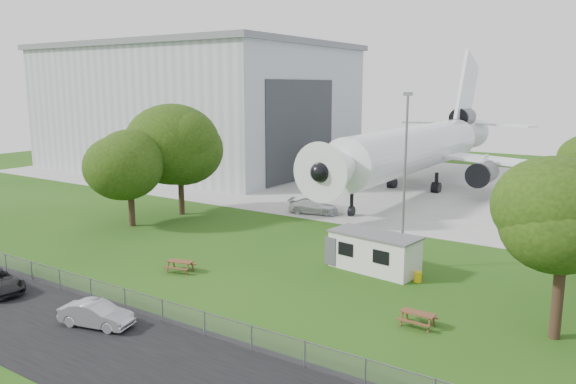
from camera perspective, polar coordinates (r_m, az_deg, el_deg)
The scene contains 15 objects.
ground at distance 39.01m, azimuth -3.47°, elevation -8.01°, with size 160.00×160.00×0.00m, color #325C19.
asphalt_strip at distance 30.41m, azimuth -18.82°, elevation -14.19°, with size 120.00×8.00×0.02m, color black.
concrete_apron at distance 72.14m, azimuth 14.96°, elevation 0.41°, with size 120.00×46.00×0.03m, color #B7B7B2.
hangar at distance 89.02m, azimuth -9.25°, elevation 8.62°, with size 43.00×31.00×18.55m.
airliner at distance 70.06m, azimuth 13.05°, elevation 4.54°, with size 46.36×47.73×17.69m.
site_cabin at distance 39.13m, azimuth 8.77°, elevation -6.04°, with size 6.90×3.47×2.62m.
picnic_west at distance 39.50m, azimuth -10.86°, elevation -7.95°, with size 1.80×1.50×0.76m, color brown, non-canonical shape.
picnic_east at distance 31.34m, azimuth 13.00°, elevation -13.12°, with size 1.80×1.50×0.76m, color brown, non-canonical shape.
fence at distance 32.44m, azimuth -13.84°, elevation -12.31°, with size 58.00×0.04×1.30m, color gray.
lamp_mast at distance 38.89m, azimuth 11.75°, elevation 0.85°, with size 0.16×0.16×12.00m, color slate.
tree_west_big at distance 55.47m, azimuth -10.96°, elevation 4.57°, with size 9.29×9.29×11.39m.
tree_west_small at distance 51.93m, azimuth -15.82°, elevation 2.76°, with size 7.70×7.70×9.53m.
tree_east_front at distance 30.37m, azimuth 26.33°, elevation -2.42°, with size 6.96×6.96×9.70m.
car_centre_sedan at distance 31.93m, azimuth -18.89°, elevation -11.70°, with size 1.40×4.01×1.32m, color #A7A9AE.
car_apron_van at distance 55.76m, azimuth 2.60°, elevation -1.48°, with size 2.00×4.92×1.43m, color white.
Camera 1 is at (22.29, -29.45, 12.56)m, focal length 35.00 mm.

